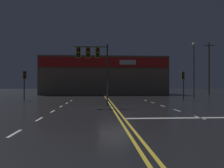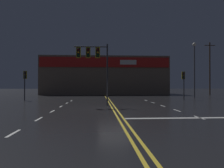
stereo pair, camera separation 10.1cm
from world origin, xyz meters
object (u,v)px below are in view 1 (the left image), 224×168
traffic_signal_corner_northwest (24,79)px  traffic_signal_median (93,58)px  traffic_signal_corner_northeast (183,79)px  streetlight_far_right (194,62)px

traffic_signal_corner_northwest → traffic_signal_median: bearing=-41.3°
traffic_signal_corner_northeast → streetlight_far_right: size_ratio=0.43×
traffic_signal_corner_northeast → streetlight_far_right: streetlight_far_right is taller
traffic_signal_median → traffic_signal_corner_northeast: traffic_signal_median is taller
traffic_signal_corner_northwest → traffic_signal_corner_northeast: bearing=0.6°
traffic_signal_median → traffic_signal_corner_northwest: 11.57m
traffic_signal_median → traffic_signal_corner_northwest: bearing=138.7°
traffic_signal_corner_northeast → traffic_signal_corner_northwest: 20.17m
traffic_signal_median → streetlight_far_right: streetlight_far_right is taller
traffic_signal_median → traffic_signal_corner_northeast: (11.58, 7.75, -1.72)m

